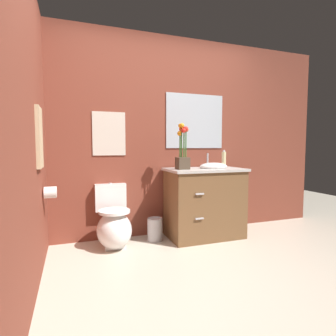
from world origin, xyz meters
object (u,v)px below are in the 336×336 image
wall_poster (109,134)px  trash_bin (155,229)px  flower_vase (183,151)px  wall_mirror (195,121)px  vanity_cabinet (205,202)px  hanging_towel (39,138)px  toilet_paper_roll (50,192)px  soap_bottle (224,159)px  toilet (114,225)px

wall_poster → trash_bin: bearing=-25.2°
flower_vase → wall_mirror: bearing=46.4°
vanity_cabinet → wall_mirror: bearing=90.5°
hanging_towel → toilet_paper_roll: (0.06, 0.25, -0.51)m
trash_bin → wall_mirror: (0.62, 0.23, 1.31)m
vanity_cabinet → hanging_towel: (-1.79, -0.42, 0.75)m
vanity_cabinet → soap_bottle: bearing=17.8°
toilet_paper_roll → hanging_towel: bearing=-102.2°
trash_bin → hanging_towel: bearing=-157.4°
soap_bottle → toilet_paper_roll: soap_bottle is taller
toilet → wall_poster: bearing=90.0°
vanity_cabinet → hanging_towel: hanging_towel is taller
toilet_paper_roll → wall_mirror: bearing=15.0°
wall_mirror → toilet: bearing=-166.5°
hanging_towel → toilet_paper_roll: bearing=77.8°
vanity_cabinet → flower_vase: 0.70m
toilet → flower_vase: size_ratio=1.28×
wall_poster → wall_mirror: wall_mirror is taller
soap_bottle → trash_bin: 1.25m
trash_bin → wall_mirror: wall_mirror is taller
vanity_cabinet → toilet_paper_roll: bearing=-174.4°
vanity_cabinet → toilet: bearing=178.6°
wall_mirror → soap_bottle: bearing=-30.1°
wall_mirror → toilet_paper_roll: 1.96m
vanity_cabinet → flower_vase: (-0.31, -0.03, 0.62)m
flower_vase → wall_mirror: wall_mirror is taller
toilet → hanging_towel: hanging_towel is taller
wall_mirror → wall_poster: bearing=180.0°
hanging_towel → trash_bin: bearing=22.6°
flower_vase → toilet_paper_roll: bearing=-174.3°
wall_poster → toilet_paper_roll: 0.98m
vanity_cabinet → toilet_paper_roll: vanity_cabinet is taller
toilet → toilet_paper_roll: size_ratio=6.27×
flower_vase → wall_poster: wall_poster is taller
trash_bin → hanging_towel: 1.65m
wall_poster → hanging_towel: (-0.68, -0.72, -0.08)m
toilet → wall_mirror: (1.11, 0.27, 1.21)m
flower_vase → soap_bottle: (0.63, 0.13, -0.11)m
vanity_cabinet → wall_poster: size_ratio=2.02×
wall_mirror → toilet_paper_roll: bearing=-165.0°
soap_bottle → flower_vase: bearing=-168.4°
wall_mirror → hanging_towel: 1.95m
soap_bottle → wall_mirror: wall_mirror is taller
trash_bin → wall_poster: size_ratio=0.53×
trash_bin → wall_poster: wall_poster is taller
hanging_towel → wall_poster: bearing=46.6°
hanging_towel → flower_vase: bearing=15.0°
trash_bin → wall_poster: bearing=154.8°
vanity_cabinet → soap_bottle: (0.32, 0.10, 0.52)m
wall_mirror → hanging_towel: (-1.79, -0.72, -0.26)m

